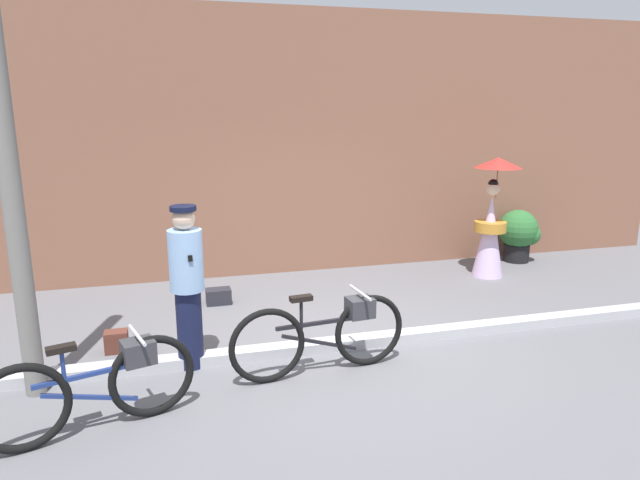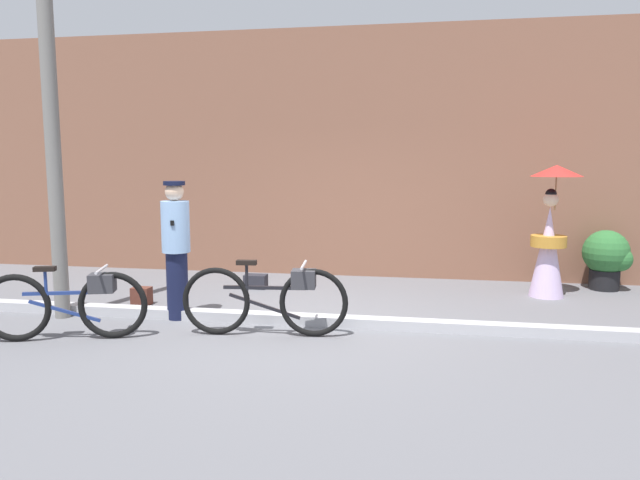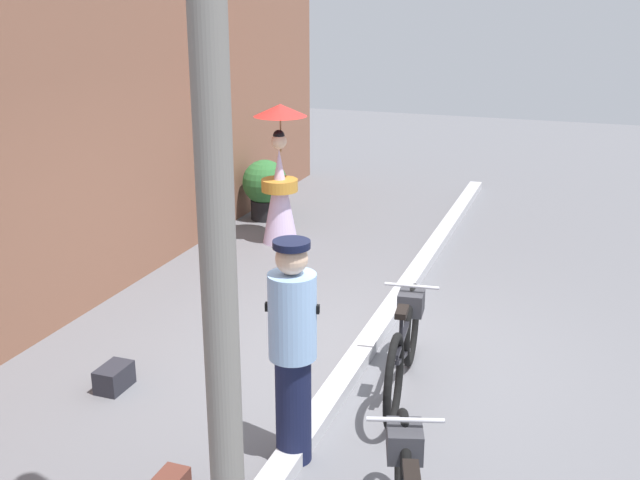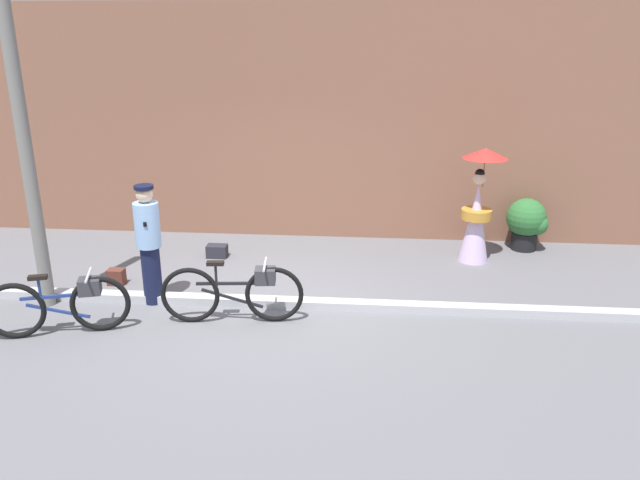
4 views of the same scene
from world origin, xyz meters
The scene contains 9 objects.
ground_plane centered at (0.00, 0.00, 0.00)m, with size 30.00×30.00×0.00m, color slate.
building_wall centered at (0.00, 3.29, 2.05)m, with size 14.00×0.40×4.09m, color brown.
sidewalk_curb centered at (0.00, 0.00, 0.06)m, with size 14.00×0.20×0.12m, color #B2B2B7.
bicycle_near_officer centered at (-0.32, -0.50, 0.43)m, with size 1.85×0.48×0.85m.
person_officer centered at (-1.63, 0.00, 0.90)m, with size 0.34×0.38×1.69m.
person_with_parasol centered at (3.10, 2.06, 0.90)m, with size 0.71×0.71×1.87m.
potted_plant_by_door centered at (4.06, 2.69, 0.50)m, with size 0.69×0.67×0.90m.
backpack_on_pavement centered at (-1.18, 1.84, 0.11)m, with size 0.34×0.22×0.21m.
utility_pole centered at (-3.06, -0.20, 2.40)m, with size 0.18×0.18×4.80m, color slate.
Camera 3 is at (-6.16, -1.83, 3.29)m, focal length 43.14 mm.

